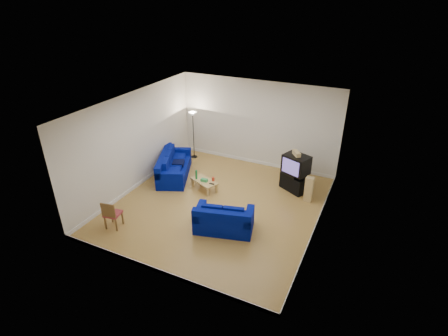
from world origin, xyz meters
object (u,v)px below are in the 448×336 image
at_px(tv_stand, 294,182).
at_px(television, 296,164).
at_px(sofa_loveseat, 224,221).
at_px(coffee_table, 204,182).
at_px(sofa_three_seat, 173,168).

height_order(tv_stand, television, television).
bearing_deg(sofa_loveseat, coffee_table, 116.98).
distance_m(tv_stand, television, 0.69).
distance_m(sofa_three_seat, sofa_loveseat, 3.65).
relative_size(coffee_table, tv_stand, 1.16).
relative_size(sofa_three_seat, coffee_table, 2.26).
distance_m(sofa_three_seat, tv_stand, 4.27).
height_order(sofa_loveseat, coffee_table, sofa_loveseat).
bearing_deg(tv_stand, television, -55.12).
bearing_deg(tv_stand, sofa_loveseat, -82.00).
xyz_separation_m(coffee_table, tv_stand, (2.71, 1.27, -0.01)).
bearing_deg(television, sofa_loveseat, -90.10).
distance_m(sofa_loveseat, television, 3.25).
bearing_deg(coffee_table, sofa_loveseat, -48.32).
xyz_separation_m(sofa_loveseat, television, (1.17, 2.96, 0.66)).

